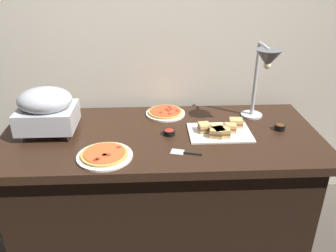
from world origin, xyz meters
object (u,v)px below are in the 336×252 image
at_px(chafing_dish, 46,109).
at_px(serving_spatula, 185,153).
at_px(sauce_cup_far, 280,127).
at_px(heat_lamp, 265,66).
at_px(sandwich_platter, 220,130).
at_px(pizza_plate_center, 165,113).
at_px(pizza_plate_front, 105,155).
at_px(sauce_cup_near, 169,132).

bearing_deg(chafing_dish, serving_spatula, -19.64).
bearing_deg(sauce_cup_far, heat_lamp, 148.83).
bearing_deg(serving_spatula, sandwich_platter, 42.76).
relative_size(heat_lamp, sauce_cup_far, 7.77).
distance_m(pizza_plate_center, serving_spatula, 0.53).
bearing_deg(pizza_plate_center, sandwich_platter, -44.27).
distance_m(pizza_plate_front, sauce_cup_far, 1.06).
relative_size(chafing_dish, pizza_plate_front, 1.11).
relative_size(heat_lamp, serving_spatula, 2.86).
xyz_separation_m(heat_lamp, sandwich_platter, (-0.26, -0.11, -0.36)).
distance_m(sauce_cup_far, serving_spatula, 0.66).
xyz_separation_m(pizza_plate_front, sauce_cup_far, (1.03, 0.27, 0.01)).
xyz_separation_m(sandwich_platter, serving_spatula, (-0.23, -0.21, -0.02)).
bearing_deg(sauce_cup_far, sandwich_platter, -174.07).
bearing_deg(sandwich_platter, pizza_plate_center, 135.73).
xyz_separation_m(pizza_plate_center, sauce_cup_far, (0.69, -0.27, 0.01)).
bearing_deg(chafing_dish, heat_lamp, 1.93).
distance_m(pizza_plate_center, sauce_cup_far, 0.74).
xyz_separation_m(pizza_plate_center, serving_spatula, (0.08, -0.52, -0.01)).
bearing_deg(sauce_cup_far, sauce_cup_near, -177.24).
relative_size(sandwich_platter, sauce_cup_near, 5.40).
height_order(sauce_cup_near, serving_spatula, sauce_cup_near).
distance_m(heat_lamp, sandwich_platter, 0.45).
height_order(heat_lamp, pizza_plate_center, heat_lamp).
relative_size(pizza_plate_front, sauce_cup_far, 4.62).
relative_size(pizza_plate_center, sauce_cup_far, 4.13).
bearing_deg(chafing_dish, sauce_cup_near, -4.77).
distance_m(pizza_plate_front, sandwich_platter, 0.70).
height_order(heat_lamp, sauce_cup_near, heat_lamp).
distance_m(sandwich_platter, sauce_cup_far, 0.38).
height_order(pizza_plate_front, serving_spatula, pizza_plate_front).
distance_m(chafing_dish, sauce_cup_near, 0.73).
bearing_deg(sauce_cup_far, pizza_plate_front, -165.09).
bearing_deg(sauce_cup_near, chafing_dish, 175.23).
relative_size(chafing_dish, heat_lamp, 0.66).
relative_size(pizza_plate_front, serving_spatula, 1.70).
height_order(heat_lamp, pizza_plate_front, heat_lamp).
bearing_deg(serving_spatula, sauce_cup_far, 22.69).
relative_size(heat_lamp, sandwich_platter, 1.34).
height_order(pizza_plate_front, sandwich_platter, sandwich_platter).
distance_m(sauce_cup_near, serving_spatula, 0.23).
bearing_deg(serving_spatula, chafing_dish, 160.36).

